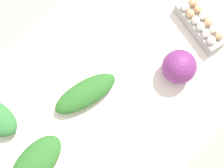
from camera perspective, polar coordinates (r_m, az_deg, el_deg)
ground_plane at (r=2.11m, az=0.00°, el=-4.92°), size 8.00×8.00×0.00m
dining_table at (r=1.50m, az=0.00°, el=-0.99°), size 1.41×0.94×0.71m
cabbage_purple at (r=1.39m, az=12.18°, el=3.09°), size 0.15×0.15×0.15m
egg_carton at (r=1.53m, az=15.82°, el=10.53°), size 0.15×0.29×0.09m
greens_bunch_kale at (r=1.38m, az=-13.74°, el=-13.73°), size 0.28×0.17×0.07m
greens_bunch_dandelion at (r=1.37m, az=-4.88°, el=-1.73°), size 0.32×0.18×0.08m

